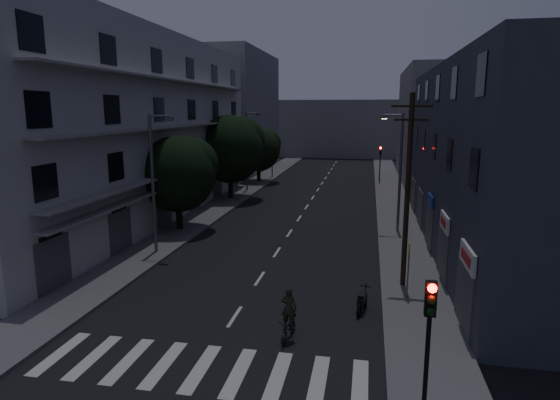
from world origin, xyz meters
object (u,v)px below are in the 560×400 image
(traffic_signal_near, at_px, (429,326))
(utility_pole, at_px, (408,188))
(cyclist, at_px, (289,322))
(bus_stop_sign, at_px, (409,260))
(motorcycle, at_px, (362,302))

(traffic_signal_near, xyz_separation_m, utility_pole, (0.17, 10.62, 1.77))
(utility_pole, xyz_separation_m, cyclist, (-4.50, -6.12, -4.17))
(traffic_signal_near, height_order, bus_stop_sign, traffic_signal_near)
(utility_pole, relative_size, cyclist, 4.37)
(traffic_signal_near, relative_size, utility_pole, 0.46)
(traffic_signal_near, bearing_deg, utility_pole, 89.06)
(bus_stop_sign, distance_m, motorcycle, 2.90)
(cyclist, bearing_deg, traffic_signal_near, -39.33)
(traffic_signal_near, height_order, motorcycle, traffic_signal_near)
(bus_stop_sign, xyz_separation_m, cyclist, (-4.58, -4.53, -1.20))
(bus_stop_sign, xyz_separation_m, motorcycle, (-1.94, -1.58, -1.46))
(traffic_signal_near, xyz_separation_m, bus_stop_sign, (0.25, 9.02, -1.21))
(utility_pole, height_order, motorcycle, utility_pole)
(bus_stop_sign, height_order, cyclist, bus_stop_sign)
(traffic_signal_near, xyz_separation_m, motorcycle, (-1.69, 7.44, -2.67))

